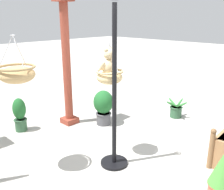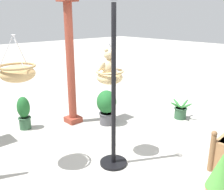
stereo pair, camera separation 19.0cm
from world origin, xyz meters
TOP-DOWN VIEW (x-y plane):
  - ground_plane at (0.00, 0.00)m, footprint 40.00×40.00m
  - display_pole_central at (-0.12, -0.13)m, footprint 0.44×0.44m
  - hanging_basket_with_teddy at (0.03, 0.12)m, footprint 0.44×0.44m
  - teddy_bear at (0.03, 0.14)m, footprint 0.31×0.28m
  - hanging_basket_left_high at (-1.19, 0.72)m, footprint 0.52×0.52m
  - greenhouse_pillar_left at (0.37, 1.74)m, footprint 0.33×0.33m
  - potted_plant_fern_front at (0.21, -1.71)m, footprint 0.35×0.35m
  - potted_plant_tall_leafy at (2.34, 0.20)m, footprint 0.51×0.54m
  - potted_plant_bushy_green at (0.86, 1.14)m, footprint 0.43×0.43m
  - potted_plant_small_succulent at (-0.58, 2.13)m, footprint 0.27×0.27m

SIDE VIEW (x-z plane):
  - ground_plane at x=0.00m, z-range 0.00..0.00m
  - potted_plant_tall_leafy at x=2.34m, z-range -0.04..0.40m
  - potted_plant_small_succulent at x=-0.58m, z-range 0.01..0.72m
  - potted_plant_fern_front at x=0.21m, z-range 0.01..0.76m
  - potted_plant_bushy_green at x=0.86m, z-range 0.04..0.81m
  - display_pole_central at x=-0.12m, z-range -0.47..2.06m
  - greenhouse_pillar_left at x=0.37m, z-range -0.05..2.63m
  - hanging_basket_with_teddy at x=0.03m, z-range 1.07..1.72m
  - hanging_basket_left_high at x=-1.19m, z-range 1.21..1.87m
  - teddy_bear at x=0.03m, z-range 1.37..1.81m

